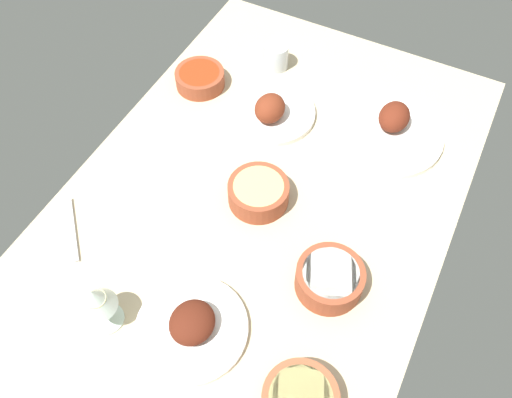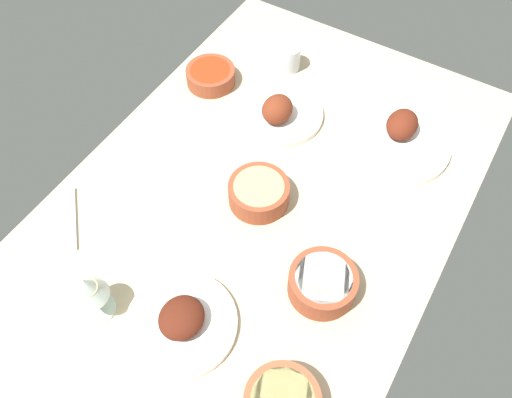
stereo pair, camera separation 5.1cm
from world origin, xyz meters
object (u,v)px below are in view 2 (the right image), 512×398
object	(u,v)px
bowl_pasta	(260,193)
bowl_sauce	(211,75)
plate_far_side	(181,322)
plate_center_main	(397,137)
fork_loose	(74,218)
bowl_cream	(323,283)
wine_glass	(88,289)
water_tumbler	(289,57)
plate_near_viewer	(279,112)

from	to	relation	value
bowl_pasta	bowl_sauce	distance (cm)	43.62
plate_far_side	bowl_pasta	distance (cm)	35.66
plate_center_main	bowl_sauce	world-z (taller)	plate_center_main
plate_center_main	fork_loose	world-z (taller)	plate_center_main
bowl_cream	bowl_pasta	bearing A→B (deg)	-119.34
wine_glass	plate_center_main	bearing A→B (deg)	155.13
bowl_cream	water_tumbler	xyz separation A→B (cm)	(-58.42, -41.05, 0.35)
bowl_pasta	fork_loose	xyz separation A→B (cm)	(27.48, -34.99, -2.78)
wine_glass	water_tumbler	bearing A→B (deg)	-178.17
plate_center_main	fork_loose	size ratio (longest dim) A/B	1.65
bowl_sauce	fork_loose	xyz separation A→B (cm)	(55.66, -1.70, -2.19)
bowl_cream	fork_loose	bearing A→B (deg)	-76.40
plate_near_viewer	water_tumbler	distance (cm)	20.50
plate_near_viewer	fork_loose	world-z (taller)	plate_near_viewer
plate_near_viewer	bowl_pasta	xyz separation A→B (cm)	(26.19, 9.69, 0.91)
wine_glass	water_tumbler	size ratio (longest dim) A/B	1.86
plate_center_main	bowl_pasta	xyz separation A→B (cm)	(34.82, -20.87, 1.31)
plate_center_main	bowl_sauce	xyz separation A→B (cm)	(6.64, -54.17, 0.71)
bowl_cream	wine_glass	distance (cm)	48.14
plate_near_viewer	bowl_cream	bearing A→B (deg)	40.17
plate_far_side	water_tumbler	distance (cm)	83.12
bowl_pasta	bowl_sauce	xyz separation A→B (cm)	(-28.18, -33.29, -0.59)
plate_far_side	bowl_pasta	size ratio (longest dim) A/B	1.60
plate_center_main	fork_loose	xyz separation A→B (cm)	(62.30, -55.86, -1.47)
bowl_cream	bowl_pasta	distance (cm)	27.13
plate_far_side	plate_center_main	bearing A→B (deg)	165.37
bowl_cream	plate_far_side	bearing A→B (deg)	-43.54
plate_near_viewer	wine_glass	size ratio (longest dim) A/B	1.68
plate_center_main	plate_far_side	distance (cm)	72.73
bowl_cream	bowl_sauce	bearing A→B (deg)	-126.07
plate_far_side	bowl_pasta	bearing A→B (deg)	-175.98
bowl_cream	fork_loose	world-z (taller)	bowl_cream
plate_center_main	plate_far_side	xyz separation A→B (cm)	(70.37, -18.38, 0.08)
bowl_sauce	wine_glass	size ratio (longest dim) A/B	1.00
plate_far_side	wine_glass	xyz separation A→B (cm)	(6.21, -17.13, 7.98)
bowl_cream	wine_glass	size ratio (longest dim) A/B	1.06
fork_loose	water_tumbler	bearing A→B (deg)	-57.62
plate_center_main	water_tumbler	world-z (taller)	plate_center_main
water_tumbler	plate_center_main	bearing A→B (deg)	74.93
bowl_pasta	bowl_sauce	world-z (taller)	bowl_pasta
bowl_sauce	plate_far_side	bearing A→B (deg)	29.32
bowl_cream	water_tumbler	size ratio (longest dim) A/B	1.96
plate_far_side	bowl_cream	world-z (taller)	plate_far_side
wine_glass	water_tumbler	world-z (taller)	wine_glass
bowl_pasta	wine_glass	world-z (taller)	wine_glass
bowl_sauce	fork_loose	bearing A→B (deg)	-1.74
plate_near_viewer	fork_loose	xyz separation A→B (cm)	(53.67, -25.30, -1.87)
wine_glass	fork_loose	xyz separation A→B (cm)	(-14.28, -20.36, -9.53)
plate_near_viewer	bowl_cream	distance (cm)	51.69
plate_far_side	bowl_cream	xyz separation A→B (cm)	(-22.26, 21.15, 1.47)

